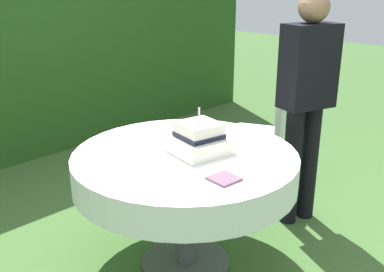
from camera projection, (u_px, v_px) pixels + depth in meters
ground_plane at (186, 262)px, 2.81m from camera, size 20.00×20.00×0.00m
cake_table at (185, 169)px, 2.60m from camera, size 1.29×1.29×0.73m
wedding_cake at (199, 139)px, 2.56m from camera, size 0.35×0.35×0.26m
serving_plate_near at (128, 133)px, 2.87m from camera, size 0.13×0.13×0.01m
serving_plate_far at (161, 132)px, 2.88m from camera, size 0.12×0.12×0.01m
serving_plate_left at (190, 128)px, 2.96m from camera, size 0.13×0.13×0.01m
napkin_stack at (224, 179)px, 2.22m from camera, size 0.14×0.14×0.01m
garden_chair at (268, 127)px, 3.61m from camera, size 0.53×0.53×0.89m
standing_person at (306, 95)px, 3.02m from camera, size 0.40×0.30×1.60m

